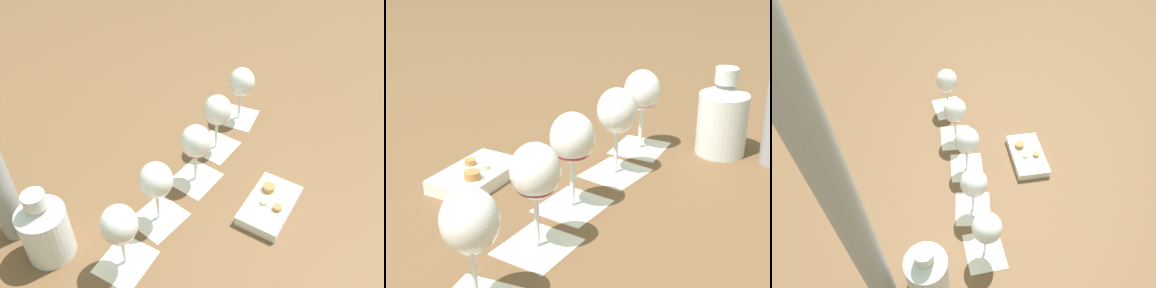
{
  "view_description": "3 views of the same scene",
  "coord_description": "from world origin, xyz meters",
  "views": [
    {
      "loc": [
        -0.76,
        0.13,
        0.8
      ],
      "look_at": [
        -0.0,
        0.0,
        0.12
      ],
      "focal_mm": 38.0,
      "sensor_mm": 36.0,
      "label": 1
    },
    {
      "loc": [
        0.91,
        -0.2,
        0.52
      ],
      "look_at": [
        -0.0,
        0.0,
        0.12
      ],
      "focal_mm": 55.0,
      "sensor_mm": 36.0,
      "label": 2
    },
    {
      "loc": [
        -0.45,
        0.55,
        0.91
      ],
      "look_at": [
        -0.0,
        0.0,
        0.12
      ],
      "focal_mm": 32.0,
      "sensor_mm": 36.0,
      "label": 3
    }
  ],
  "objects": [
    {
      "name": "tasting_card_1",
      "position": [
        -0.12,
        0.1,
        0.0
      ],
      "size": [
        0.16,
        0.16,
        0.0
      ],
      "color": "silver",
      "rests_on": "ground_plane"
    },
    {
      "name": "wine_glass_3",
      "position": [
        0.11,
        -0.09,
        0.12
      ],
      "size": [
        0.08,
        0.08,
        0.18
      ],
      "color": "white",
      "rests_on": "tasting_card_3"
    },
    {
      "name": "ceramic_vase",
      "position": [
        -0.17,
        0.35,
        0.08
      ],
      "size": [
        0.11,
        0.11,
        0.19
      ],
      "color": "silver",
      "rests_on": "ground_plane"
    },
    {
      "name": "wine_glass_2",
      "position": [
        -0.01,
        -0.01,
        0.12
      ],
      "size": [
        0.08,
        0.08,
        0.18
      ],
      "color": "white",
      "rests_on": "tasting_card_2"
    },
    {
      "name": "wine_glass_0",
      "position": [
        -0.23,
        0.19,
        0.12
      ],
      "size": [
        0.08,
        0.08,
        0.18
      ],
      "color": "white",
      "rests_on": "tasting_card_0"
    },
    {
      "name": "tasting_card_3",
      "position": [
        0.11,
        -0.09,
        0.0
      ],
      "size": [
        0.16,
        0.16,
        0.0
      ],
      "color": "silver",
      "rests_on": "ground_plane"
    },
    {
      "name": "wine_glass_1",
      "position": [
        -0.12,
        0.1,
        0.12
      ],
      "size": [
        0.08,
        0.08,
        0.18
      ],
      "color": "white",
      "rests_on": "tasting_card_1"
    },
    {
      "name": "umbrella_pole",
      "position": [
        -0.1,
        0.44,
        0.53
      ],
      "size": [
        0.06,
        0.06,
        1.06
      ],
      "color": "#99999E",
      "rests_on": "ground_plane"
    },
    {
      "name": "ground_plane",
      "position": [
        0.0,
        0.0,
        0.0
      ],
      "size": [
        8.0,
        8.0,
        0.0
      ],
      "primitive_type": "plane",
      "color": "brown"
    },
    {
      "name": "wine_glass_4",
      "position": [
        0.24,
        -0.19,
        0.12
      ],
      "size": [
        0.08,
        0.08,
        0.18
      ],
      "color": "white",
      "rests_on": "tasting_card_4"
    },
    {
      "name": "tasting_card_4",
      "position": [
        0.24,
        -0.19,
        0.0
      ],
      "size": [
        0.16,
        0.15,
        0.0
      ],
      "color": "silver",
      "rests_on": "ground_plane"
    },
    {
      "name": "tasting_card_0",
      "position": [
        -0.23,
        0.19,
        0.0
      ],
      "size": [
        0.16,
        0.16,
        0.0
      ],
      "color": "silver",
      "rests_on": "ground_plane"
    },
    {
      "name": "tasting_card_2",
      "position": [
        -0.01,
        -0.01,
        0.0
      ],
      "size": [
        0.16,
        0.16,
        0.0
      ],
      "color": "silver",
      "rests_on": "ground_plane"
    },
    {
      "name": "snack_dish",
      "position": [
        -0.14,
        -0.17,
        0.01
      ],
      "size": [
        0.2,
        0.2,
        0.04
      ],
      "color": "white",
      "rests_on": "ground_plane"
    }
  ]
}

